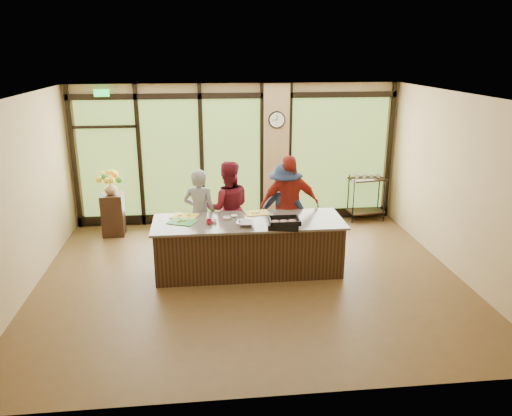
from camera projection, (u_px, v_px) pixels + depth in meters
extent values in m
plane|color=#543A1D|center=(250.00, 278.00, 8.36)|extent=(7.00, 7.00, 0.00)
plane|color=white|center=(250.00, 96.00, 7.45)|extent=(7.00, 7.00, 0.00)
plane|color=tan|center=(237.00, 155.00, 10.75)|extent=(7.00, 0.00, 7.00)
plane|color=tan|center=(20.00, 199.00, 7.55)|extent=(0.00, 6.00, 6.00)
plane|color=tan|center=(460.00, 186.00, 8.27)|extent=(0.00, 6.00, 6.00)
cube|color=tan|center=(276.00, 154.00, 10.78)|extent=(0.55, 0.12, 3.00)
cube|color=black|center=(236.00, 96.00, 10.32)|extent=(6.90, 0.08, 0.12)
cube|color=black|center=(237.00, 216.00, 11.12)|extent=(6.90, 0.08, 0.20)
cube|color=#19D83F|center=(102.00, 93.00, 9.97)|extent=(0.30, 0.04, 0.14)
cube|color=#395D20|center=(108.00, 160.00, 10.46)|extent=(1.20, 0.02, 2.50)
cube|color=#395D20|center=(171.00, 159.00, 10.59)|extent=(1.20, 0.02, 2.50)
cube|color=#395D20|center=(232.00, 157.00, 10.73)|extent=(1.20, 0.02, 2.50)
cube|color=#395D20|center=(339.00, 155.00, 10.97)|extent=(2.10, 0.02, 2.50)
cube|color=black|center=(73.00, 159.00, 10.35)|extent=(0.08, 0.08, 3.00)
cube|color=black|center=(140.00, 157.00, 10.49)|extent=(0.08, 0.08, 3.00)
cube|color=black|center=(202.00, 156.00, 10.63)|extent=(0.08, 0.08, 3.00)
cube|color=black|center=(262.00, 154.00, 10.76)|extent=(0.08, 0.08, 3.00)
cube|color=black|center=(289.00, 154.00, 10.82)|extent=(0.08, 0.08, 3.00)
cube|color=black|center=(389.00, 152.00, 11.06)|extent=(0.08, 0.08, 3.00)
cube|color=black|center=(249.00, 247.00, 8.51)|extent=(3.10, 1.00, 0.88)
cube|color=#6C6259|center=(248.00, 222.00, 8.37)|extent=(3.20, 1.10, 0.04)
cylinder|color=black|center=(277.00, 120.00, 10.49)|extent=(0.36, 0.04, 0.36)
cylinder|color=white|center=(277.00, 120.00, 10.47)|extent=(0.31, 0.01, 0.31)
cube|color=black|center=(277.00, 118.00, 10.45)|extent=(0.01, 0.00, 0.11)
cube|color=black|center=(275.00, 120.00, 10.46)|extent=(0.09, 0.00, 0.01)
imported|color=gray|center=(200.00, 214.00, 9.01)|extent=(0.70, 0.57, 1.66)
imported|color=maroon|center=(228.00, 208.00, 9.16)|extent=(0.86, 0.68, 1.76)
imported|color=maroon|center=(290.00, 206.00, 9.12)|extent=(1.10, 0.47, 1.87)
imported|color=#1B253D|center=(285.00, 209.00, 9.21)|extent=(1.26, 1.02, 1.70)
cube|color=black|center=(284.00, 225.00, 8.03)|extent=(0.57, 0.49, 0.09)
imported|color=silver|center=(246.00, 224.00, 8.12)|extent=(0.35, 0.35, 0.07)
cube|color=#338D35|center=(182.00, 222.00, 8.29)|extent=(0.53, 0.47, 0.01)
cube|color=gold|center=(185.00, 216.00, 8.58)|extent=(0.51, 0.44, 0.01)
cube|color=gold|center=(257.00, 213.00, 8.74)|extent=(0.45, 0.36, 0.01)
imported|color=white|center=(227.00, 218.00, 8.43)|extent=(0.18, 0.18, 0.04)
imported|color=white|center=(213.00, 221.00, 8.28)|extent=(0.18, 0.18, 0.04)
imported|color=white|center=(234.00, 216.00, 8.56)|extent=(0.13, 0.13, 0.03)
imported|color=#B41228|center=(209.00, 222.00, 8.19)|extent=(0.11, 0.11, 0.08)
cube|color=black|center=(113.00, 215.00, 10.21)|extent=(0.45, 0.45, 0.87)
imported|color=#977652|center=(111.00, 188.00, 10.04)|extent=(0.29, 0.29, 0.26)
cube|color=black|center=(365.00, 211.00, 11.21)|extent=(0.84, 0.56, 0.03)
cube|color=black|center=(367.00, 179.00, 10.98)|extent=(0.84, 0.56, 0.03)
cylinder|color=black|center=(353.00, 201.00, 10.89)|extent=(0.03, 0.03, 1.00)
cylinder|color=black|center=(385.00, 200.00, 10.96)|extent=(0.03, 0.03, 1.00)
cylinder|color=black|center=(348.00, 196.00, 11.27)|extent=(0.03, 0.03, 1.00)
cylinder|color=black|center=(378.00, 195.00, 11.34)|extent=(0.03, 0.03, 1.00)
imported|color=silver|center=(357.00, 176.00, 10.93)|extent=(0.13, 0.13, 0.10)
imported|color=silver|center=(364.00, 176.00, 10.95)|extent=(0.13, 0.13, 0.10)
imported|color=silver|center=(372.00, 176.00, 10.97)|extent=(0.13, 0.13, 0.10)
imported|color=silver|center=(378.00, 176.00, 10.99)|extent=(0.13, 0.13, 0.10)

